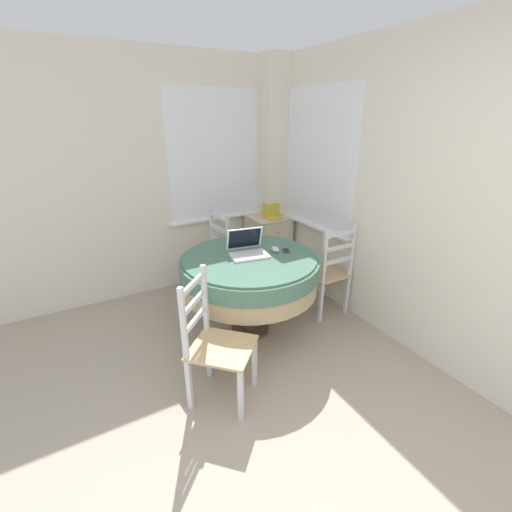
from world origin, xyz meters
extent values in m
cube|color=silver|center=(-0.13, 3.28, 1.27)|extent=(4.13, 0.06, 2.55)
cube|color=white|center=(1.10, 3.25, 1.49)|extent=(1.10, 0.01, 1.42)
cube|color=white|center=(1.10, 3.22, 0.77)|extent=(1.18, 0.07, 0.02)
cube|color=silver|center=(1.96, 0.73, 1.27)|extent=(0.06, 5.05, 2.55)
cube|color=white|center=(1.92, 2.42, 1.49)|extent=(0.01, 1.10, 1.42)
cube|color=white|center=(1.90, 2.42, 0.77)|extent=(0.07, 1.18, 0.02)
cube|color=silver|center=(1.79, 3.11, 1.27)|extent=(0.28, 0.28, 2.55)
cylinder|color=#4C3D2D|center=(0.85, 1.97, 0.01)|extent=(0.36, 0.36, 0.03)
cylinder|color=#4C3D2D|center=(0.85, 1.97, 0.39)|extent=(0.11, 0.11, 0.72)
cylinder|color=tan|center=(0.85, 1.97, 0.60)|extent=(1.21, 1.21, 0.30)
cylinder|color=#4C7560|center=(0.85, 1.97, 0.68)|extent=(1.23, 1.23, 0.14)
cylinder|color=#4C7560|center=(0.85, 1.97, 0.76)|extent=(1.18, 1.18, 0.02)
cube|color=white|center=(0.85, 1.97, 0.78)|extent=(0.36, 0.27, 0.02)
cube|color=silver|center=(0.85, 1.98, 0.79)|extent=(0.31, 0.18, 0.00)
cube|color=white|center=(0.87, 2.11, 0.89)|extent=(0.34, 0.13, 0.21)
cube|color=black|center=(0.87, 2.10, 0.89)|extent=(0.30, 0.11, 0.18)
ellipsoid|color=silver|center=(1.10, 1.95, 0.79)|extent=(0.06, 0.10, 0.05)
cube|color=#2D2D33|center=(1.20, 1.92, 0.77)|extent=(0.10, 0.12, 0.01)
cube|color=black|center=(1.20, 1.92, 0.78)|extent=(0.07, 0.09, 0.00)
cube|color=tan|center=(0.76, 2.81, 0.43)|extent=(0.46, 0.44, 0.02)
cube|color=silver|center=(0.55, 2.96, 0.21)|extent=(0.04, 0.04, 0.42)
cube|color=silver|center=(0.59, 2.62, 0.21)|extent=(0.04, 0.04, 0.42)
cube|color=silver|center=(0.92, 3.00, 0.21)|extent=(0.04, 0.04, 0.42)
cube|color=silver|center=(0.96, 2.66, 0.21)|extent=(0.04, 0.04, 0.42)
cube|color=silver|center=(0.92, 3.00, 0.70)|extent=(0.04, 0.04, 0.52)
cube|color=silver|center=(0.96, 2.66, 0.70)|extent=(0.04, 0.04, 0.52)
cube|color=silver|center=(0.94, 2.83, 0.90)|extent=(0.06, 0.34, 0.04)
cube|color=silver|center=(0.94, 2.83, 0.76)|extent=(0.06, 0.34, 0.04)
cube|color=silver|center=(0.94, 2.83, 0.62)|extent=(0.06, 0.34, 0.04)
cube|color=tan|center=(1.70, 1.94, 0.43)|extent=(0.40, 0.43, 0.02)
cube|color=silver|center=(1.87, 2.13, 0.21)|extent=(0.03, 0.03, 0.42)
cube|color=silver|center=(1.53, 2.13, 0.21)|extent=(0.03, 0.03, 0.42)
cube|color=silver|center=(1.87, 1.76, 0.21)|extent=(0.03, 0.03, 0.42)
cube|color=silver|center=(1.53, 1.76, 0.21)|extent=(0.03, 0.03, 0.42)
cube|color=silver|center=(1.87, 1.76, 0.70)|extent=(0.03, 0.03, 0.52)
cube|color=silver|center=(1.53, 1.76, 0.70)|extent=(0.03, 0.03, 0.52)
cube|color=silver|center=(1.70, 1.76, 0.90)|extent=(0.34, 0.02, 0.04)
cube|color=silver|center=(1.70, 1.76, 0.76)|extent=(0.34, 0.02, 0.04)
cube|color=silver|center=(1.70, 1.76, 0.62)|extent=(0.34, 0.02, 0.04)
cube|color=tan|center=(0.28, 1.33, 0.43)|extent=(0.58, 0.58, 0.02)
cube|color=silver|center=(0.29, 1.08, 0.21)|extent=(0.05, 0.05, 0.42)
cube|color=silver|center=(0.53, 1.32, 0.21)|extent=(0.05, 0.05, 0.42)
cube|color=silver|center=(0.03, 1.34, 0.21)|extent=(0.05, 0.05, 0.42)
cube|color=silver|center=(0.27, 1.58, 0.21)|extent=(0.05, 0.05, 0.42)
cube|color=silver|center=(0.03, 1.34, 0.70)|extent=(0.05, 0.05, 0.52)
cube|color=silver|center=(0.27, 1.58, 0.70)|extent=(0.05, 0.05, 0.52)
cube|color=silver|center=(0.15, 1.46, 0.90)|extent=(0.26, 0.26, 0.04)
cube|color=silver|center=(0.15, 1.46, 0.76)|extent=(0.26, 0.26, 0.04)
cube|color=silver|center=(0.15, 1.46, 0.62)|extent=(0.26, 0.26, 0.04)
cube|color=beige|center=(1.67, 2.99, 0.38)|extent=(0.45, 0.46, 0.75)
cube|color=beige|center=(1.67, 2.99, 0.76)|extent=(0.47, 0.48, 0.02)
cube|color=beige|center=(1.67, 2.75, 0.63)|extent=(0.39, 0.01, 0.21)
sphere|color=olive|center=(1.67, 2.74, 0.63)|extent=(0.02, 0.02, 0.02)
cube|color=beige|center=(1.67, 2.75, 0.38)|extent=(0.39, 0.01, 0.21)
sphere|color=olive|center=(1.67, 2.74, 0.38)|extent=(0.02, 0.02, 0.02)
cube|color=beige|center=(1.67, 2.75, 0.13)|extent=(0.39, 0.01, 0.21)
sphere|color=olive|center=(1.67, 2.74, 0.13)|extent=(0.02, 0.02, 0.02)
cube|color=gold|center=(1.71, 3.00, 0.85)|extent=(0.17, 0.13, 0.16)
cube|color=gold|center=(1.66, 2.90, 0.78)|extent=(0.16, 0.23, 0.02)
camera|label=1|loc=(-0.48, -0.48, 1.92)|focal=24.00mm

